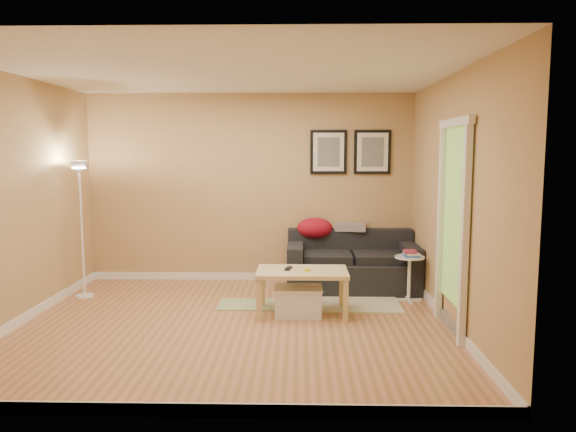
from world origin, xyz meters
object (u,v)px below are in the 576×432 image
(floor_lamp, at_px, (82,233))
(book_stack, at_px, (411,253))
(coffee_table, at_px, (302,292))
(side_table, at_px, (409,279))
(sofa, at_px, (352,261))
(storage_bin, at_px, (298,301))

(floor_lamp, bearing_deg, book_stack, -1.01)
(coffee_table, distance_m, book_stack, 1.47)
(side_table, bearing_deg, sofa, 138.56)
(sofa, height_order, coffee_table, sofa)
(book_stack, relative_size, floor_lamp, 0.13)
(book_stack, xyz_separation_m, floor_lamp, (-4.03, 0.07, 0.22))
(coffee_table, bearing_deg, book_stack, 17.91)
(sofa, relative_size, storage_bin, 3.23)
(side_table, xyz_separation_m, book_stack, (0.01, 0.00, 0.31))
(sofa, relative_size, side_table, 3.10)
(coffee_table, bearing_deg, sofa, 54.06)
(sofa, relative_size, floor_lamp, 1.00)
(side_table, bearing_deg, coffee_table, -156.16)
(coffee_table, height_order, floor_lamp, floor_lamp)
(floor_lamp, bearing_deg, coffee_table, -13.42)
(book_stack, bearing_deg, sofa, 118.02)
(storage_bin, height_order, floor_lamp, floor_lamp)
(storage_bin, distance_m, side_table, 1.48)
(coffee_table, xyz_separation_m, side_table, (1.30, 0.58, 0.02))
(sofa, bearing_deg, floor_lamp, -171.73)
(side_table, relative_size, floor_lamp, 0.32)
(storage_bin, distance_m, floor_lamp, 2.84)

